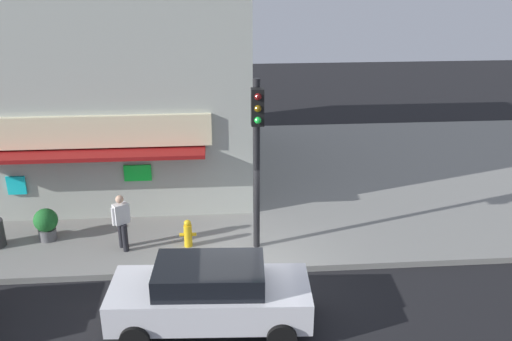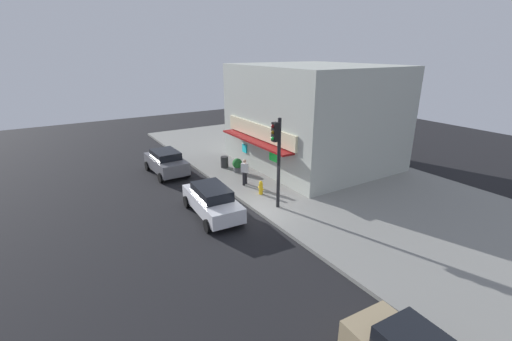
{
  "view_description": "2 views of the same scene",
  "coord_description": "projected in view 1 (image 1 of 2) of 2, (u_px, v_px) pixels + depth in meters",
  "views": [
    {
      "loc": [
        -0.77,
        -12.22,
        7.74
      ],
      "look_at": [
        0.34,
        1.97,
        2.16
      ],
      "focal_mm": 37.95,
      "sensor_mm": 36.0,
      "label": 1
    },
    {
      "loc": [
        13.9,
        -8.65,
        8.13
      ],
      "look_at": [
        -1.72,
        1.08,
        1.64
      ],
      "focal_mm": 24.28,
      "sensor_mm": 36.0,
      "label": 2
    }
  ],
  "objects": [
    {
      "name": "pedestrian",
      "position": [
        122.0,
        220.0,
        14.81
      ],
      "size": [
        0.51,
        0.45,
        1.63
      ],
      "color": "black",
      "rests_on": "sidewalk"
    },
    {
      "name": "corner_building",
      "position": [
        104.0,
        79.0,
        19.75
      ],
      "size": [
        10.29,
        9.79,
        6.95
      ],
      "color": "#ADB2A8",
      "rests_on": "sidewalk"
    },
    {
      "name": "traffic_light",
      "position": [
        257.0,
        144.0,
        14.06
      ],
      "size": [
        0.32,
        0.58,
        4.78
      ],
      "color": "black",
      "rests_on": "sidewalk"
    },
    {
      "name": "ground_plane",
      "position": [
        249.0,
        274.0,
        14.22
      ],
      "size": [
        61.29,
        61.29,
        0.0
      ],
      "primitive_type": "plane",
      "color": "black"
    },
    {
      "name": "sidewalk",
      "position": [
        237.0,
        179.0,
        20.19
      ],
      "size": [
        40.86,
        12.93,
        0.18
      ],
      "primitive_type": "cube",
      "color": "gray",
      "rests_on": "ground_plane"
    },
    {
      "name": "fire_hydrant",
      "position": [
        188.0,
        233.0,
        15.15
      ],
      "size": [
        0.47,
        0.23,
        0.81
      ],
      "color": "gold",
      "rests_on": "sidewalk"
    },
    {
      "name": "parked_car_white",
      "position": [
        210.0,
        294.0,
        11.97
      ],
      "size": [
        4.5,
        2.15,
        1.58
      ],
      "color": "silver",
      "rests_on": "ground_plane"
    },
    {
      "name": "potted_plant_by_doorway",
      "position": [
        46.0,
        223.0,
        15.45
      ],
      "size": [
        0.68,
        0.68,
        0.96
      ],
      "color": "#59595B",
      "rests_on": "sidewalk"
    }
  ]
}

